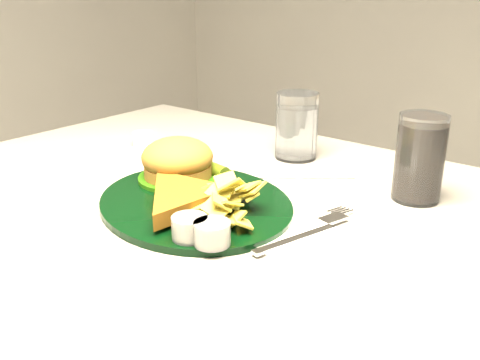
{
  "coord_description": "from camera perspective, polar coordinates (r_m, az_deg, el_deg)",
  "views": [
    {
      "loc": [
        0.45,
        -0.57,
        1.07
      ],
      "look_at": [
        0.01,
        -0.02,
        0.8
      ],
      "focal_mm": 40.0,
      "sensor_mm": 36.0,
      "label": 1
    }
  ],
  "objects": [
    {
      "name": "spoon",
      "position": [
        0.84,
        -8.65,
        -1.19
      ],
      "size": [
        0.12,
        0.14,
        0.01
      ],
      "primitive_type": null,
      "rotation": [
        0.0,
        0.0,
        -0.63
      ],
      "color": "silver",
      "rests_on": "table"
    },
    {
      "name": "dinner_plate",
      "position": [
        0.78,
        -4.89,
        -0.37
      ],
      "size": [
        0.4,
        0.36,
        0.07
      ],
      "primitive_type": null,
      "rotation": [
        0.0,
        0.0,
        -0.34
      ],
      "color": "black",
      "rests_on": "table"
    },
    {
      "name": "water_glass",
      "position": [
        0.99,
        6.07,
        5.76
      ],
      "size": [
        0.09,
        0.09,
        0.12
      ],
      "primitive_type": "cylinder",
      "rotation": [
        0.0,
        0.0,
        0.11
      ],
      "color": "white",
      "rests_on": "table"
    },
    {
      "name": "wrapped_straw",
      "position": [
        0.91,
        6.63,
        0.38
      ],
      "size": [
        0.18,
        0.16,
        0.01
      ],
      "primitive_type": null,
      "rotation": [
        0.0,
        0.0,
        0.68
      ],
      "color": "white",
      "rests_on": "table"
    },
    {
      "name": "cola_glass",
      "position": [
        0.84,
        18.62,
        2.23
      ],
      "size": [
        0.09,
        0.09,
        0.13
      ],
      "primitive_type": "cylinder",
      "rotation": [
        0.0,
        0.0,
        0.32
      ],
      "color": "black",
      "rests_on": "table"
    },
    {
      "name": "fork_napkin",
      "position": [
        0.69,
        6.34,
        -6.01
      ],
      "size": [
        0.17,
        0.2,
        0.01
      ],
      "primitive_type": null,
      "rotation": [
        0.0,
        0.0,
        -0.28
      ],
      "color": "white",
      "rests_on": "table"
    },
    {
      "name": "ramekin",
      "position": [
        1.09,
        -10.27,
        4.31
      ],
      "size": [
        0.05,
        0.05,
        0.03
      ],
      "primitive_type": "cylinder",
      "rotation": [
        0.0,
        0.0,
        -0.19
      ],
      "color": "white",
      "rests_on": "table"
    }
  ]
}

